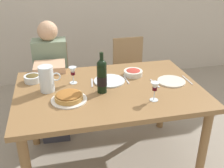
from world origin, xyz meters
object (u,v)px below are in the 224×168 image
wine_glass_left_diner (73,72)px  water_pitcher (47,80)px  wine_glass_right_diner (155,88)px  chair_left (53,78)px  dinner_plate_right_setting (171,81)px  olive_bowl (33,78)px  baked_tart (69,97)px  chair_right (130,71)px  diner_left (52,77)px  dining_table (109,98)px  salad_bowl (133,72)px  wine_bottle (102,76)px  dinner_plate_left_setting (109,81)px

wine_glass_left_diner → water_pitcher: bearing=-155.0°
wine_glass_right_diner → chair_left: size_ratio=0.17×
dinner_plate_right_setting → olive_bowl: bearing=166.7°
baked_tart → chair_right: bearing=52.8°
wine_glass_right_diner → diner_left: (-0.74, 0.93, -0.25)m
baked_tart → dining_table: bearing=20.7°
baked_tart → water_pitcher: bearing=128.0°
chair_left → diner_left: (-0.01, -0.24, 0.12)m
dining_table → chair_left: chair_left is taller
dining_table → salad_bowl: 0.36m
wine_bottle → dinner_plate_right_setting: size_ratio=1.38×
olive_bowl → diner_left: (0.15, 0.40, -0.18)m
wine_bottle → dinner_plate_left_setting: bearing=61.0°
chair_left → dinner_plate_left_setting: bearing=124.1°
olive_bowl → chair_left: 0.72m
water_pitcher → dinner_plate_left_setting: 0.53m
salad_bowl → olive_bowl: olive_bowl is taller
dining_table → salad_bowl: bearing=37.8°
wine_bottle → baked_tart: bearing=-163.4°
salad_bowl → olive_bowl: size_ratio=1.19×
chair_right → salad_bowl: bearing=75.0°
wine_bottle → chair_right: bearing=61.5°
olive_bowl → chair_right: chair_right is taller
wine_glass_right_diner → chair_left: 1.43m
dining_table → dinner_plate_left_setting: size_ratio=5.63×
wine_bottle → diner_left: diner_left is taller
wine_bottle → wine_glass_right_diner: bearing=-31.7°
wine_glass_left_diner → chair_right: (0.72, 0.74, -0.37)m
salad_bowl → diner_left: (-0.72, 0.46, -0.17)m
wine_bottle → dinner_plate_left_setting: 0.24m
olive_bowl → diner_left: 0.46m
dining_table → baked_tart: baked_tart is taller
wine_bottle → wine_glass_right_diner: wine_bottle is taller
olive_bowl → wine_glass_left_diner: size_ratio=0.98×
chair_left → wine_bottle: bearing=114.2°
wine_bottle → diner_left: 0.86m
water_pitcher → wine_glass_left_diner: bearing=25.0°
olive_bowl → wine_glass_right_diner: wine_glass_right_diner is taller
wine_glass_left_diner → dinner_plate_right_setting: 0.84m
olive_bowl → wine_glass_right_diner: 1.04m
wine_glass_right_diner → dinner_plate_right_setting: (0.26, 0.26, -0.10)m
dinner_plate_left_setting → wine_glass_right_diner: bearing=-57.1°
dining_table → dinner_plate_right_setting: dinner_plate_right_setting is taller
dinner_plate_right_setting → wine_glass_right_diner: bearing=-134.6°
wine_bottle → baked_tart: wine_bottle is taller
chair_left → chair_right: 0.90m
wine_glass_left_diner → diner_left: bearing=110.1°
dinner_plate_left_setting → baked_tart: bearing=-145.0°
water_pitcher → diner_left: size_ratio=0.18×
baked_tart → salad_bowl: baked_tart is taller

